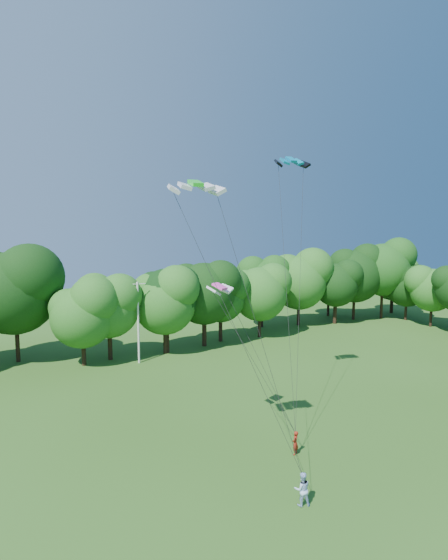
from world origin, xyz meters
TOP-DOWN VIEW (x-y plane):
  - ground at (0.00, 0.00)m, footprint 160.00×160.00m
  - utility_pole at (-1.01, 31.26)m, footprint 1.76×0.22m
  - kite_flyer_left at (0.62, 7.66)m, footprint 0.67×0.59m
  - kite_flyer_right at (-2.51, 3.49)m, footprint 1.07×0.98m
  - kite_teal at (5.84, 14.76)m, footprint 2.92×1.84m
  - kite_green at (-6.09, 8.32)m, footprint 3.18×1.98m
  - kite_pink at (-2.25, 12.24)m, footprint 2.12×1.54m
  - tree_back_center at (3.28, 33.31)m, footprint 7.72×7.72m
  - tree_back_east at (35.15, 39.48)m, footprint 6.78×6.78m

SIDE VIEW (x-z plane):
  - ground at x=0.00m, z-range 0.00..0.00m
  - kite_flyer_left at x=0.62m, z-range 0.00..1.53m
  - kite_flyer_right at x=-2.51m, z-range 0.00..1.79m
  - utility_pole at x=-1.01m, z-range 0.11..8.92m
  - tree_back_east at x=35.15m, z-range 1.23..11.09m
  - tree_back_center at x=3.28m, z-range 1.40..12.63m
  - kite_pink at x=-2.25m, z-range 10.32..10.75m
  - kite_green at x=-6.09m, z-range 16.49..17.00m
  - kite_teal at x=5.84m, z-range 19.47..20.11m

